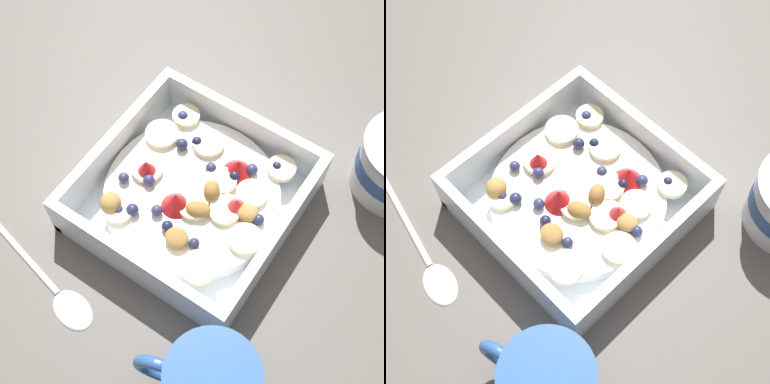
# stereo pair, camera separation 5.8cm
# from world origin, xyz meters

# --- Properties ---
(ground_plane) EXTENTS (2.40, 2.40, 0.00)m
(ground_plane) POSITION_xyz_m (0.00, 0.00, 0.00)
(ground_plane) COLOR #56514C
(fruit_bowl) EXTENTS (0.21, 0.21, 0.06)m
(fruit_bowl) POSITION_xyz_m (0.01, -0.02, 0.02)
(fruit_bowl) COLOR white
(fruit_bowl) RESTS_ON ground
(spoon) EXTENTS (0.05, 0.17, 0.01)m
(spoon) POSITION_xyz_m (0.16, -0.08, 0.00)
(spoon) COLOR silver
(spoon) RESTS_ON ground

